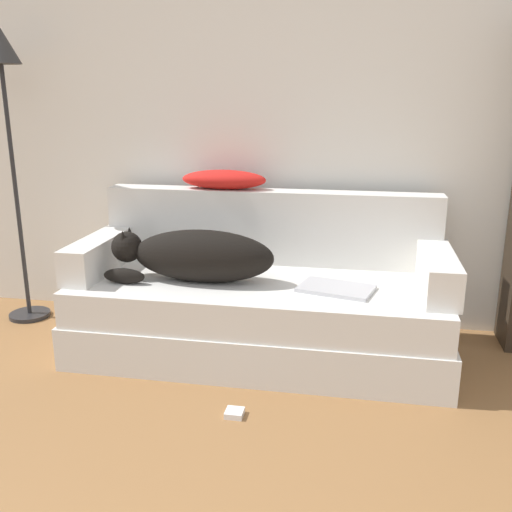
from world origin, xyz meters
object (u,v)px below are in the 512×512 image
object	(u,v)px
couch	(259,317)
laptop	(336,288)
floor_lamp	(4,88)
power_adapter	(234,413)
throw_pillow	(224,179)
dog	(195,256)

from	to	relation	value
couch	laptop	size ratio (longest dim) A/B	4.83
floor_lamp	power_adapter	bearing A→B (deg)	-30.49
laptop	power_adapter	world-z (taller)	laptop
couch	power_adapter	bearing A→B (deg)	-89.28
throw_pillow	floor_lamp	world-z (taller)	floor_lamp
couch	floor_lamp	xyz separation A→B (m)	(-1.44, 0.23, 1.13)
throw_pillow	floor_lamp	xyz separation A→B (m)	(-1.18, -0.11, 0.48)
throw_pillow	power_adapter	size ratio (longest dim) A/B	6.27
power_adapter	throw_pillow	bearing A→B (deg)	105.45
dog	floor_lamp	size ratio (longest dim) A/B	0.50
floor_lamp	couch	bearing A→B (deg)	-8.95
laptop	throw_pillow	size ratio (longest dim) A/B	0.82
couch	dog	xyz separation A→B (m)	(-0.31, -0.08, 0.33)
couch	throw_pillow	size ratio (longest dim) A/B	3.98
dog	power_adapter	bearing A→B (deg)	-60.12
dog	laptop	world-z (taller)	dog
dog	power_adapter	size ratio (longest dim) A/B	11.19
laptop	power_adapter	bearing A→B (deg)	-110.74
dog	laptop	size ratio (longest dim) A/B	2.17
laptop	throw_pillow	xyz separation A→B (m)	(-0.64, 0.42, 0.44)
couch	power_adapter	xyz separation A→B (m)	(0.01, -0.63, -0.18)
laptop	throw_pillow	bearing A→B (deg)	160.84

